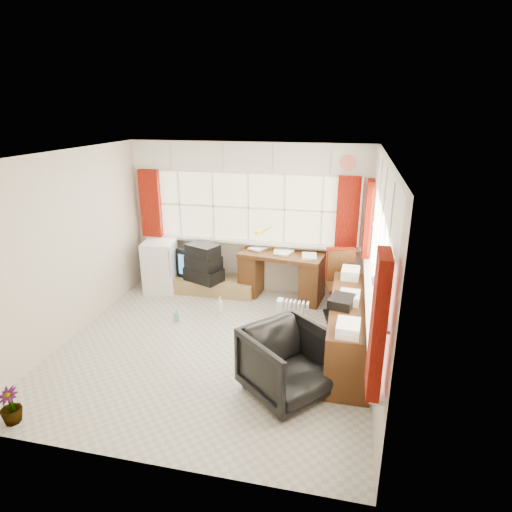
{
  "coord_description": "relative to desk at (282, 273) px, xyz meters",
  "views": [
    {
      "loc": [
        1.63,
        -4.71,
        3.01
      ],
      "look_at": [
        0.45,
        0.55,
        1.13
      ],
      "focal_mm": 30.0,
      "sensor_mm": 36.0,
      "label": 1
    }
  ],
  "objects": [
    {
      "name": "window_back",
      "position": [
        -0.61,
        0.14,
        0.52
      ],
      "size": [
        3.7,
        0.12,
        3.6
      ],
      "color": "#FCEEC7",
      "rests_on": "room_walls"
    },
    {
      "name": "tv_bench",
      "position": [
        -1.16,
        -0.08,
        -0.3
      ],
      "size": [
        1.4,
        0.5,
        0.25
      ],
      "primitive_type": "cube",
      "color": "#9A7B4D",
      "rests_on": "ground"
    },
    {
      "name": "desk",
      "position": [
        0.0,
        0.0,
        0.0
      ],
      "size": [
        1.43,
        0.85,
        0.81
      ],
      "color": "#4C2912",
      "rests_on": "ground"
    },
    {
      "name": "spray_bottle_b",
      "position": [
        -1.36,
        -1.21,
        -0.33
      ],
      "size": [
        0.1,
        0.11,
        0.21
      ],
      "primitive_type": "imported",
      "rotation": [
        0.0,
        0.0,
        -0.12
      ],
      "color": "#8ACEC2",
      "rests_on": "ground"
    },
    {
      "name": "mini_fridge",
      "position": [
        -2.08,
        -0.19,
        0.01
      ],
      "size": [
        0.59,
        0.59,
        0.88
      ],
      "color": "white",
      "rests_on": "ground"
    },
    {
      "name": "office_chair",
      "position": [
        0.48,
        -2.53,
        -0.04
      ],
      "size": [
        1.19,
        1.19,
        0.78
      ],
      "primitive_type": "imported",
      "rotation": [
        0.0,
        0.0,
        0.85
      ],
      "color": "black",
      "rests_on": "ground"
    },
    {
      "name": "spray_bottle_a",
      "position": [
        -0.82,
        -0.83,
        -0.29
      ],
      "size": [
        0.12,
        0.12,
        0.27
      ],
      "primitive_type": "imported",
      "rotation": [
        0.0,
        0.0,
        0.1
      ],
      "color": "white",
      "rests_on": "ground"
    },
    {
      "name": "ground",
      "position": [
        -0.61,
        -1.8,
        -0.43
      ],
      "size": [
        4.0,
        4.0,
        0.0
      ],
      "primitive_type": "plane",
      "color": "beige",
      "rests_on": "ground"
    },
    {
      "name": "crt_tv",
      "position": [
        -1.45,
        0.01,
        0.07
      ],
      "size": [
        0.69,
        0.66,
        0.51
      ],
      "color": "black",
      "rests_on": "tv_bench"
    },
    {
      "name": "window_right",
      "position": [
        1.34,
        -1.8,
        0.52
      ],
      "size": [
        0.12,
        3.7,
        3.6
      ],
      "color": "#FCEEC7",
      "rests_on": "room_walls"
    },
    {
      "name": "flower_vase",
      "position": [
        -2.15,
        -3.6,
        -0.24
      ],
      "size": [
        0.24,
        0.24,
        0.38
      ],
      "primitive_type": "imported",
      "rotation": [
        0.0,
        0.0,
        -0.11
      ],
      "color": "black",
      "rests_on": "ground"
    },
    {
      "name": "desk_lamp",
      "position": [
        -0.22,
        0.19,
        0.61
      ],
      "size": [
        0.15,
        0.13,
        0.38
      ],
      "color": "yellow",
      "rests_on": "desk"
    },
    {
      "name": "overhead_cabinets",
      "position": [
        0.37,
        -0.82,
        1.82
      ],
      "size": [
        3.98,
        3.98,
        0.48
      ],
      "color": "white",
      "rests_on": "room_walls"
    },
    {
      "name": "room_walls",
      "position": [
        -0.61,
        -1.8,
        1.07
      ],
      "size": [
        4.0,
        4.0,
        4.0
      ],
      "color": "beige",
      "rests_on": "ground"
    },
    {
      "name": "hifi_stack",
      "position": [
        -1.29,
        -0.2,
        0.12
      ],
      "size": [
        0.71,
        0.59,
        0.63
      ],
      "color": "black",
      "rests_on": "tv_bench"
    },
    {
      "name": "radiator",
      "position": [
        0.39,
        -1.36,
        -0.2
      ],
      "size": [
        0.39,
        0.18,
        0.57
      ],
      "color": "white",
      "rests_on": "ground"
    },
    {
      "name": "file_tray",
      "position": [
        1.01,
        -1.74,
        0.38
      ],
      "size": [
        0.34,
        0.4,
        0.12
      ],
      "primitive_type": "cube",
      "rotation": [
        0.0,
        0.0,
        -0.22
      ],
      "color": "black",
      "rests_on": "credenza"
    },
    {
      "name": "curtains",
      "position": [
        0.32,
        -0.87,
        1.03
      ],
      "size": [
        3.83,
        3.83,
        1.15
      ],
      "color": "#9A2208",
      "rests_on": "room_walls"
    },
    {
      "name": "credenza",
      "position": [
        1.12,
        -1.6,
        -0.04
      ],
      "size": [
        0.5,
        2.0,
        0.85
      ],
      "color": "#4C2912",
      "rests_on": "ground"
    },
    {
      "name": "task_chair",
      "position": [
        0.96,
        -0.47,
        0.13
      ],
      "size": [
        0.52,
        0.54,
        1.05
      ],
      "color": "black",
      "rests_on": "ground"
    }
  ]
}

